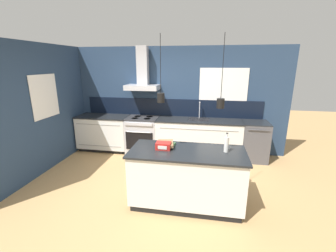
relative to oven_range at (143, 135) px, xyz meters
name	(u,v)px	position (x,y,z in m)	size (l,w,h in m)	color
ground_plane	(154,189)	(0.68, -1.69, -0.46)	(16.00, 16.00, 0.00)	tan
wall_back	(170,98)	(0.64, 0.31, 0.90)	(5.60, 2.42, 2.60)	navy
wall_left	(50,107)	(-1.75, -0.99, 0.85)	(0.08, 3.80, 2.60)	navy
counter_run_left	(104,133)	(-1.04, 0.01, 0.01)	(1.31, 0.64, 0.91)	black
counter_run_sink	(198,138)	(1.39, 0.01, 0.01)	(2.02, 0.64, 1.31)	black
oven_range	(143,135)	(0.00, 0.00, 0.00)	(0.77, 0.66, 0.91)	#B5B5BA
dishwasher	(254,141)	(2.69, 0.00, 0.00)	(0.58, 0.65, 0.91)	#4C4C51
kitchen_island	(187,177)	(1.30, -2.00, 0.00)	(1.78, 0.81, 0.91)	black
bottle_on_island	(226,144)	(1.87, -1.94, 0.58)	(0.07, 0.07, 0.30)	silver
book_stack	(166,144)	(0.94, -1.89, 0.50)	(0.29, 0.36, 0.08)	#4C7F4C
red_supply_box	(163,146)	(0.92, -1.98, 0.51)	(0.23, 0.17, 0.11)	red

